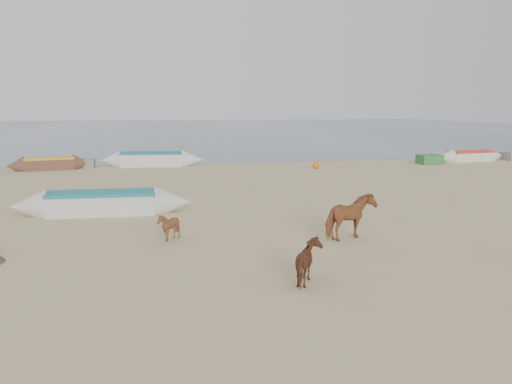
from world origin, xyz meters
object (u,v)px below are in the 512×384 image
calf_front (169,227)px  near_canoe (103,203)px  cow_adult (350,217)px  calf_right (311,262)px

calf_front → near_canoe: calf_front is taller
cow_adult → calf_right: bearing=122.1°
cow_adult → near_canoe: 9.09m
calf_right → near_canoe: (-5.21, 8.49, -0.07)m
cow_adult → calf_front: 5.31m
calf_front → calf_right: bearing=26.2°
calf_front → near_canoe: bearing=-160.8°
calf_right → calf_front: bearing=36.4°
cow_adult → near_canoe: size_ratio=0.25×
cow_adult → calf_front: cow_adult is taller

